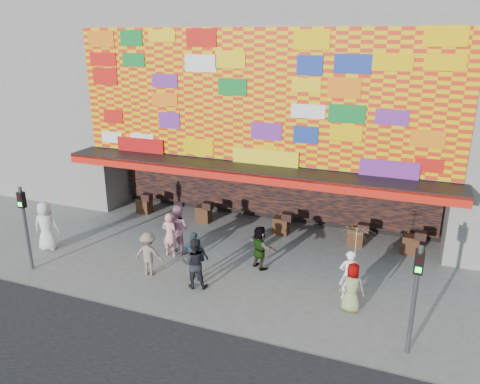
{
  "coord_description": "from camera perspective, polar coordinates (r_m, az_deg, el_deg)",
  "views": [
    {
      "loc": [
        5.88,
        -12.43,
        7.76
      ],
      "look_at": [
        0.21,
        2.0,
        2.51
      ],
      "focal_mm": 35.0,
      "sensor_mm": 36.0,
      "label": 1
    }
  ],
  "objects": [
    {
      "name": "ped_f",
      "position": [
        16.26,
        2.43,
        -6.76
      ],
      "size": [
        1.45,
        1.17,
        1.55
      ],
      "primitive_type": "imported",
      "rotation": [
        0.0,
        0.0,
        2.56
      ],
      "color": "gray",
      "rests_on": "ground"
    },
    {
      "name": "parasol",
      "position": [
        13.65,
        13.94,
        -6.03
      ],
      "size": [
        1.12,
        1.14,
        1.91
      ],
      "color": "#FFD8A0",
      "rests_on": "ground"
    },
    {
      "name": "ped_a",
      "position": [
        19.0,
        -22.54,
        -3.83
      ],
      "size": [
        1.07,
        0.88,
        1.89
      ],
      "primitive_type": "imported",
      "rotation": [
        0.0,
        0.0,
        3.48
      ],
      "color": "silver",
      "rests_on": "ground"
    },
    {
      "name": "ped_i",
      "position": [
        17.56,
        -7.57,
        -4.43
      ],
      "size": [
        0.99,
        0.83,
        1.83
      ],
      "primitive_type": "imported",
      "rotation": [
        0.0,
        0.0,
        2.98
      ],
      "color": "#C37E9A",
      "rests_on": "ground"
    },
    {
      "name": "ped_d",
      "position": [
        16.12,
        -11.07,
        -7.39
      ],
      "size": [
        1.07,
        0.72,
        1.53
      ],
      "primitive_type": "imported",
      "rotation": [
        0.0,
        0.0,
        3.3
      ],
      "color": "gray",
      "rests_on": "ground"
    },
    {
      "name": "ped_c",
      "position": [
        15.12,
        -5.55,
        -8.64
      ],
      "size": [
        0.97,
        0.86,
        1.68
      ],
      "primitive_type": "imported",
      "rotation": [
        0.0,
        0.0,
        3.45
      ],
      "color": "black",
      "rests_on": "ground"
    },
    {
      "name": "shop_building",
      "position": [
        21.58,
        5.59,
        11.88
      ],
      "size": [
        15.2,
        9.4,
        10.0
      ],
      "color": "gray",
      "rests_on": "ground"
    },
    {
      "name": "ped_b",
      "position": [
        17.26,
        -8.55,
        -5.17
      ],
      "size": [
        0.62,
        0.41,
        1.68
      ],
      "primitive_type": "imported",
      "rotation": [
        0.0,
        0.0,
        3.13
      ],
      "color": "pink",
      "rests_on": "ground"
    },
    {
      "name": "signal_left",
      "position": [
        17.32,
        -24.77,
        -3.02
      ],
      "size": [
        0.22,
        0.2,
        3.0
      ],
      "color": "#59595B",
      "rests_on": "ground"
    },
    {
      "name": "ped_h",
      "position": [
        14.81,
        13.1,
        -9.83
      ],
      "size": [
        0.7,
        0.59,
        1.62
      ],
      "primitive_type": "imported",
      "rotation": [
        0.0,
        0.0,
        3.55
      ],
      "color": "white",
      "rests_on": "ground"
    },
    {
      "name": "ground",
      "position": [
        15.79,
        -3.43,
        -10.78
      ],
      "size": [
        90.0,
        90.0,
        0.0
      ],
      "primitive_type": "plane",
      "color": "slate",
      "rests_on": "ground"
    },
    {
      "name": "ped_e",
      "position": [
        15.54,
        -5.56,
        -7.82
      ],
      "size": [
        0.99,
        0.42,
        1.69
      ],
      "primitive_type": "imported",
      "rotation": [
        0.0,
        0.0,
        3.13
      ],
      "color": "#34475B",
      "rests_on": "ground"
    },
    {
      "name": "signal_right",
      "position": [
        12.42,
        20.61,
        -10.97
      ],
      "size": [
        0.22,
        0.2,
        3.0
      ],
      "color": "#59595B",
      "rests_on": "ground"
    },
    {
      "name": "ped_g",
      "position": [
        14.29,
        13.49,
        -11.24
      ],
      "size": [
        0.75,
        0.51,
        1.51
      ],
      "primitive_type": "imported",
      "rotation": [
        0.0,
        0.0,
        3.1
      ],
      "color": "gray",
      "rests_on": "ground"
    },
    {
      "name": "neighbor_left",
      "position": [
        27.87,
        -21.93,
        13.77
      ],
      "size": [
        11.0,
        8.0,
        12.0
      ],
      "primitive_type": "cube",
      "color": "gray",
      "rests_on": "ground"
    }
  ]
}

